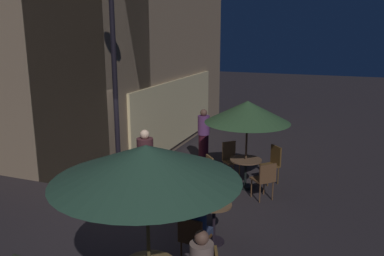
{
  "coord_description": "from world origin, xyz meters",
  "views": [
    {
      "loc": [
        -6.67,
        -3.84,
        3.82
      ],
      "look_at": [
        1.91,
        -0.56,
        1.57
      ],
      "focal_mm": 37.31,
      "sensor_mm": 36.0,
      "label": 1
    }
  ],
  "objects_px": {
    "patio_umbrella_1": "(146,163)",
    "cafe_chair_6": "(191,199)",
    "cafe_chair_5": "(193,236)",
    "patron_seated_1": "(197,224)",
    "patron_seated_2": "(195,192)",
    "cafe_table_0": "(246,166)",
    "cafe_chair_3": "(230,157)",
    "cafe_chair_1": "(265,178)",
    "cafe_chair_2": "(273,161)",
    "cafe_table_2": "(214,216)",
    "patron_standing_4": "(204,137)",
    "street_lamp_near_corner": "(113,45)",
    "patron_standing_3": "(146,164)",
    "patio_umbrella_0": "(247,112)",
    "cafe_chair_0": "(213,171)"
  },
  "relations": [
    {
      "from": "cafe_chair_3",
      "to": "cafe_chair_1",
      "type": "bearing_deg",
      "value": 0.73
    },
    {
      "from": "cafe_table_0",
      "to": "cafe_chair_6",
      "type": "bearing_deg",
      "value": 165.74
    },
    {
      "from": "street_lamp_near_corner",
      "to": "patron_seated_2",
      "type": "distance_m",
      "value": 3.26
    },
    {
      "from": "cafe_table_2",
      "to": "patron_standing_4",
      "type": "bearing_deg",
      "value": 21.82
    },
    {
      "from": "cafe_chair_1",
      "to": "patron_seated_1",
      "type": "xyz_separation_m",
      "value": [
        -2.93,
        0.58,
        0.16
      ]
    },
    {
      "from": "cafe_table_2",
      "to": "cafe_chair_6",
      "type": "distance_m",
      "value": 0.85
    },
    {
      "from": "cafe_chair_5",
      "to": "cafe_chair_6",
      "type": "height_order",
      "value": "cafe_chair_5"
    },
    {
      "from": "cafe_chair_2",
      "to": "patron_standing_3",
      "type": "distance_m",
      "value": 3.29
    },
    {
      "from": "patio_umbrella_1",
      "to": "patron_seated_2",
      "type": "height_order",
      "value": "patio_umbrella_1"
    },
    {
      "from": "cafe_chair_6",
      "to": "cafe_chair_5",
      "type": "bearing_deg",
      "value": -27.94
    },
    {
      "from": "street_lamp_near_corner",
      "to": "patron_standing_4",
      "type": "relative_size",
      "value": 2.96
    },
    {
      "from": "patron_seated_1",
      "to": "patio_umbrella_1",
      "type": "bearing_deg",
      "value": -179.78
    },
    {
      "from": "cafe_table_0",
      "to": "cafe_chair_5",
      "type": "relative_size",
      "value": 0.88
    },
    {
      "from": "cafe_chair_5",
      "to": "cafe_chair_6",
      "type": "distance_m",
      "value": 1.51
    },
    {
      "from": "patio_umbrella_0",
      "to": "patron_seated_2",
      "type": "xyz_separation_m",
      "value": [
        -2.33,
        0.47,
        -1.2
      ]
    },
    {
      "from": "cafe_chair_6",
      "to": "patron_seated_1",
      "type": "distance_m",
      "value": 1.4
    },
    {
      "from": "patio_umbrella_0",
      "to": "patron_standing_4",
      "type": "xyz_separation_m",
      "value": [
        1.31,
        1.56,
        -1.1
      ]
    },
    {
      "from": "patio_umbrella_0",
      "to": "cafe_chair_0",
      "type": "distance_m",
      "value": 1.63
    },
    {
      "from": "patio_umbrella_0",
      "to": "cafe_chair_2",
      "type": "distance_m",
      "value": 1.58
    },
    {
      "from": "street_lamp_near_corner",
      "to": "cafe_chair_5",
      "type": "xyz_separation_m",
      "value": [
        -1.23,
        -2.11,
        -3.0
      ]
    },
    {
      "from": "cafe_chair_5",
      "to": "patron_seated_2",
      "type": "height_order",
      "value": "patron_seated_2"
    },
    {
      "from": "cafe_chair_2",
      "to": "patron_seated_2",
      "type": "relative_size",
      "value": 0.76
    },
    {
      "from": "patio_umbrella_0",
      "to": "cafe_table_0",
      "type": "bearing_deg",
      "value": -45.0
    },
    {
      "from": "street_lamp_near_corner",
      "to": "cafe_chair_5",
      "type": "bearing_deg",
      "value": -120.22
    },
    {
      "from": "cafe_chair_1",
      "to": "patron_seated_2",
      "type": "bearing_deg",
      "value": 103.61
    },
    {
      "from": "cafe_chair_1",
      "to": "patron_seated_1",
      "type": "bearing_deg",
      "value": 123.49
    },
    {
      "from": "patron_seated_2",
      "to": "patron_standing_3",
      "type": "xyz_separation_m",
      "value": [
        0.91,
        1.55,
        0.09
      ]
    },
    {
      "from": "cafe_chair_0",
      "to": "cafe_chair_2",
      "type": "distance_m",
      "value": 1.7
    },
    {
      "from": "cafe_chair_3",
      "to": "patron_standing_3",
      "type": "distance_m",
      "value": 2.49
    },
    {
      "from": "cafe_table_0",
      "to": "cafe_chair_1",
      "type": "height_order",
      "value": "cafe_chair_1"
    },
    {
      "from": "patio_umbrella_1",
      "to": "patron_seated_1",
      "type": "distance_m",
      "value": 2.09
    },
    {
      "from": "street_lamp_near_corner",
      "to": "patron_standing_3",
      "type": "relative_size",
      "value": 2.96
    },
    {
      "from": "cafe_chair_3",
      "to": "cafe_chair_6",
      "type": "distance_m",
      "value": 2.83
    },
    {
      "from": "patio_umbrella_1",
      "to": "cafe_chair_1",
      "type": "relative_size",
      "value": 2.72
    },
    {
      "from": "cafe_table_2",
      "to": "cafe_chair_5",
      "type": "relative_size",
      "value": 0.86
    },
    {
      "from": "cafe_chair_1",
      "to": "cafe_chair_5",
      "type": "relative_size",
      "value": 1.01
    },
    {
      "from": "patio_umbrella_1",
      "to": "cafe_chair_6",
      "type": "distance_m",
      "value": 3.22
    },
    {
      "from": "patio_umbrella_0",
      "to": "cafe_chair_3",
      "type": "distance_m",
      "value": 1.57
    },
    {
      "from": "cafe_table_0",
      "to": "cafe_chair_6",
      "type": "height_order",
      "value": "cafe_chair_6"
    },
    {
      "from": "cafe_chair_1",
      "to": "patron_standing_3",
      "type": "relative_size",
      "value": 0.55
    },
    {
      "from": "cafe_table_0",
      "to": "patron_seated_2",
      "type": "xyz_separation_m",
      "value": [
        -2.33,
        0.47,
        0.17
      ]
    },
    {
      "from": "patron_seated_2",
      "to": "cafe_chair_0",
      "type": "bearing_deg",
      "value": 136.29
    },
    {
      "from": "patron_standing_4",
      "to": "patio_umbrella_1",
      "type": "bearing_deg",
      "value": 84.71
    },
    {
      "from": "cafe_chair_5",
      "to": "street_lamp_near_corner",
      "type": "bearing_deg",
      "value": 65.55
    },
    {
      "from": "cafe_table_0",
      "to": "cafe_table_2",
      "type": "relative_size",
      "value": 1.02
    },
    {
      "from": "cafe_chair_5",
      "to": "patron_seated_1",
      "type": "distance_m",
      "value": 0.21
    },
    {
      "from": "cafe_table_0",
      "to": "patio_umbrella_1",
      "type": "xyz_separation_m",
      "value": [
        -4.96,
        0.13,
        1.65
      ]
    },
    {
      "from": "cafe_chair_2",
      "to": "cafe_chair_5",
      "type": "height_order",
      "value": "cafe_chair_2"
    },
    {
      "from": "cafe_chair_0",
      "to": "patron_seated_2",
      "type": "bearing_deg",
      "value": -125.25
    },
    {
      "from": "cafe_table_0",
      "to": "patron_standing_3",
      "type": "bearing_deg",
      "value": 125.32
    }
  ]
}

